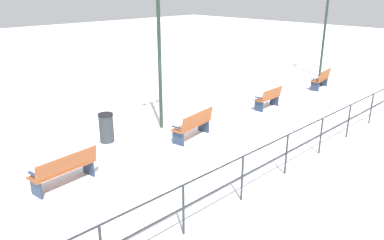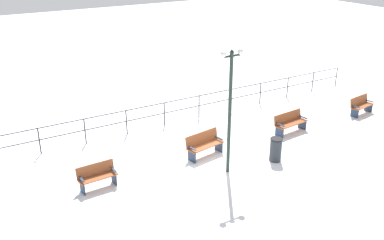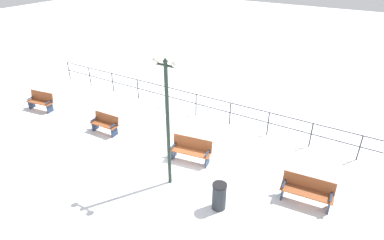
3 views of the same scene
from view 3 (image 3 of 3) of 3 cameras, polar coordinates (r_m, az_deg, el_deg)
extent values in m
plane|color=white|center=(12.95, -0.57, -7.50)|extent=(80.00, 80.00, 0.00)
cube|color=brown|center=(18.47, -25.17, 2.86)|extent=(0.65, 1.49, 0.04)
cube|color=brown|center=(18.50, -24.85, 3.86)|extent=(0.33, 1.44, 0.47)
cube|color=#23334C|center=(19.00, -26.32, 2.52)|extent=(0.40, 0.11, 0.46)
cube|color=#23334C|center=(18.13, -23.67, 1.91)|extent=(0.40, 0.11, 0.46)
cube|color=#23334C|center=(18.86, -26.58, 3.45)|extent=(0.40, 0.13, 0.04)
cube|color=#23334C|center=(17.97, -23.92, 2.88)|extent=(0.40, 0.13, 0.04)
cube|color=brown|center=(15.20, -15.18, -0.73)|extent=(0.49, 1.38, 0.04)
cube|color=brown|center=(15.24, -14.73, 0.35)|extent=(0.16, 1.37, 0.41)
cube|color=#23334C|center=(15.68, -16.63, -0.92)|extent=(0.39, 0.07, 0.44)
cube|color=#23334C|center=(14.95, -13.45, -2.01)|extent=(0.39, 0.07, 0.44)
cube|color=#23334C|center=(15.51, -16.86, 0.14)|extent=(0.39, 0.09, 0.04)
cube|color=#23334C|center=(14.77, -13.65, -0.90)|extent=(0.39, 0.09, 0.04)
cube|color=brown|center=(12.76, -0.31, -5.56)|extent=(0.74, 1.68, 0.04)
cube|color=brown|center=(12.81, 0.11, -4.05)|extent=(0.38, 1.62, 0.47)
cube|color=#23334C|center=(13.14, -3.20, -5.73)|extent=(0.44, 0.12, 0.47)
cube|color=#23334C|center=(12.69, 2.69, -7.10)|extent=(0.44, 0.12, 0.47)
cube|color=#23334C|center=(12.93, -3.28, -4.48)|extent=(0.44, 0.14, 0.04)
cube|color=#23334C|center=(12.47, 2.70, -5.83)|extent=(0.44, 0.14, 0.04)
cube|color=brown|center=(11.52, 19.46, -11.92)|extent=(0.66, 1.72, 0.04)
cube|color=brown|center=(11.58, 19.84, -10.29)|extent=(0.27, 1.69, 0.43)
cube|color=#23334C|center=(11.70, 15.65, -11.96)|extent=(0.45, 0.09, 0.45)
cube|color=#23334C|center=(11.67, 22.94, -13.55)|extent=(0.45, 0.09, 0.45)
cube|color=#23334C|center=(11.46, 15.86, -10.69)|extent=(0.46, 0.11, 0.04)
cube|color=#23334C|center=(11.43, 23.26, -12.31)|extent=(0.46, 0.11, 0.04)
cylinder|color=#1E2D23|center=(10.75, -4.23, -1.37)|extent=(0.13, 0.13, 4.55)
cylinder|color=#1E2D23|center=(9.86, -4.68, 9.55)|extent=(0.08, 0.72, 0.08)
sphere|color=white|center=(10.04, -6.39, 10.43)|extent=(0.23, 0.23, 0.23)
sphere|color=white|center=(9.63, -2.95, 9.79)|extent=(0.23, 0.23, 0.23)
cone|color=#1E2D23|center=(9.81, -4.72, 10.54)|extent=(0.18, 0.18, 0.12)
cylinder|color=#26282D|center=(22.15, -20.80, 8.06)|extent=(0.05, 0.05, 1.12)
cylinder|color=#26282D|center=(20.76, -17.49, 7.30)|extent=(0.05, 0.05, 1.12)
cylinder|color=#26282D|center=(19.45, -13.74, 6.40)|extent=(0.05, 0.05, 1.12)
cylinder|color=#26282D|center=(18.25, -9.49, 5.35)|extent=(0.05, 0.05, 1.12)
cylinder|color=#26282D|center=(17.16, -4.68, 4.12)|extent=(0.05, 0.05, 1.12)
cylinder|color=#26282D|center=(16.22, 0.71, 2.71)|extent=(0.05, 0.05, 1.12)
cylinder|color=#26282D|center=(15.44, 6.69, 1.11)|extent=(0.05, 0.05, 1.12)
cylinder|color=#26282D|center=(14.87, 13.21, -0.65)|extent=(0.05, 0.05, 1.12)
cylinder|color=#26282D|center=(14.51, 20.15, -2.51)|extent=(0.05, 0.05, 1.12)
cylinder|color=#26282D|center=(14.40, 27.34, -4.39)|extent=(0.05, 0.05, 1.12)
cylinder|color=#26282D|center=(15.20, 6.81, 2.98)|extent=(0.04, 22.49, 0.04)
cylinder|color=#26282D|center=(15.42, 6.70, 1.30)|extent=(0.04, 22.49, 0.04)
cylinder|color=#2D3338|center=(10.78, 4.78, -13.30)|extent=(0.46, 0.46, 0.89)
cylinder|color=black|center=(10.47, 4.89, -11.35)|extent=(0.48, 0.48, 0.06)
camera|label=1|loc=(17.76, 40.80, 12.66)|focal=35.72mm
camera|label=2|loc=(14.56, -77.58, 8.95)|focal=40.80mm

